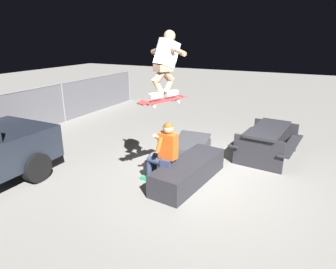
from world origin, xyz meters
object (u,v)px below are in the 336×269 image
Objects in this scene: ledge_box_main at (189,171)px; kicker_ramp at (189,147)px; picnic_table_back at (268,138)px; person_sitting_on_ledge at (164,150)px; skateboard at (163,100)px; skater_airborne at (166,61)px.

ledge_box_main is 1.55× the size of kicker_ramp.
ledge_box_main is 2.36m from picnic_table_back.
ledge_box_main is at bearing -54.77° from person_sitting_on_ledge.
skateboard is 0.91× the size of skater_airborne.
ledge_box_main is 0.70m from person_sitting_on_ledge.
skater_airborne reaches higher than person_sitting_on_ledge.
person_sitting_on_ledge is 1.27× the size of skateboard.
skateboard is at bearing 156.52° from skater_airborne.
skater_airborne is at bearing -124.19° from person_sitting_on_ledge.
kicker_ramp is at bearing 102.11° from picnic_table_back.
person_sitting_on_ledge reaches higher than picnic_table_back.
ledge_box_main is at bearing 149.50° from picnic_table_back.
person_sitting_on_ledge is 2.03m from kicker_ramp.
skateboard is (-0.40, 0.36, 1.49)m from ledge_box_main.
skater_airborne is 0.61× the size of picnic_table_back.
skateboard is at bearing -150.98° from person_sitting_on_ledge.
skater_airborne reaches higher than kicker_ramp.
person_sitting_on_ledge is 1.01× the size of kicker_ramp.
skater_airborne is 0.88× the size of kicker_ramp.
skater_airborne is (-0.35, 0.34, 2.18)m from ledge_box_main.
skateboard is 2.63m from kicker_ramp.
skateboard is at bearing -171.37° from kicker_ramp.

